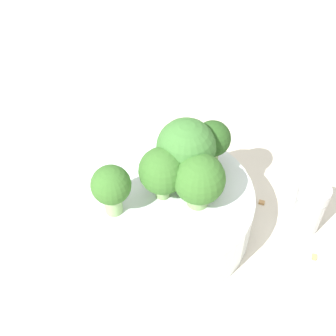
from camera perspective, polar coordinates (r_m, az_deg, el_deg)
name	(u,v)px	position (r m, az deg, el deg)	size (l,w,h in m)	color
ground_plane	(168,226)	(0.46, 0.00, -7.13)	(3.00, 3.00, 0.00)	beige
bowl	(168,210)	(0.44, 0.00, -5.20)	(0.16, 0.16, 0.05)	silver
broccoli_floret_0	(212,141)	(0.43, 5.44, 3.34)	(0.03, 0.03, 0.05)	#7A9E5B
broccoli_floret_1	(164,175)	(0.40, -0.45, -0.84)	(0.04, 0.04, 0.05)	#84AD66
broccoli_floret_2	(199,180)	(0.40, 3.81, -1.49)	(0.05, 0.05, 0.05)	#84AD66
broccoli_floret_3	(186,148)	(0.41, 2.22, 2.44)	(0.05, 0.05, 0.07)	#84AD66
broccoli_floret_4	(112,190)	(0.39, -6.78, -2.67)	(0.03, 0.03, 0.05)	#8EB770
pepper_shaker	(309,207)	(0.46, 16.82, -4.61)	(0.03, 0.03, 0.06)	#B2B7BC
almond_crumb_1	(314,256)	(0.46, 17.43, -10.23)	(0.01, 0.00, 0.01)	tan
almond_crumb_3	(262,202)	(0.49, 11.38, -4.03)	(0.01, 0.00, 0.01)	#AD7F4C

